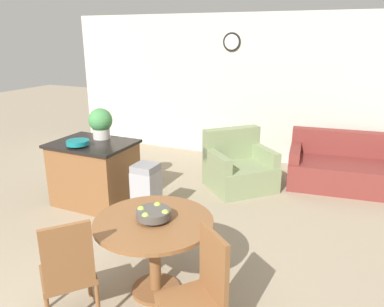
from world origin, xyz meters
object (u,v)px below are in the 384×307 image
at_px(potted_plant, 101,123).
at_px(teal_bowl, 78,143).
at_px(dining_chair_near_right, 200,290).
at_px(fruit_bowl, 153,213).
at_px(couch, 345,168).
at_px(armchair, 239,169).
at_px(dining_table, 154,237).
at_px(trash_bin, 146,192).
at_px(dining_chair_near_left, 68,270).
at_px(kitchen_island, 95,173).

bearing_deg(potted_plant, teal_bowl, -94.93).
xyz_separation_m(dining_chair_near_right, potted_plant, (-2.42, 2.02, 0.61)).
relative_size(dining_chair_near_right, fruit_bowl, 3.16).
height_order(couch, armchair, armchair).
distance_m(dining_table, teal_bowl, 2.17).
xyz_separation_m(trash_bin, couch, (2.28, 2.30, -0.09)).
xyz_separation_m(dining_table, dining_chair_near_right, (0.64, -0.43, -0.06)).
bearing_deg(dining_chair_near_left, fruit_bowl, 6.10).
xyz_separation_m(dining_chair_near_left, kitchen_island, (-1.34, 2.00, -0.07)).
bearing_deg(kitchen_island, trash_bin, -7.88).
xyz_separation_m(dining_chair_near_right, teal_bowl, (-2.46, 1.56, 0.43)).
xyz_separation_m(dining_table, trash_bin, (-0.84, 1.23, -0.20)).
bearing_deg(trash_bin, dining_chair_near_right, -48.30).
bearing_deg(dining_chair_near_right, fruit_bowl, 6.14).
bearing_deg(kitchen_island, dining_chair_near_right, -36.63).
distance_m(dining_table, dining_chair_near_left, 0.78).
xyz_separation_m(fruit_bowl, trash_bin, (-0.84, 1.23, -0.44)).
distance_m(dining_table, dining_chair_near_right, 0.78).
xyz_separation_m(dining_chair_near_right, armchair, (-0.72, 3.18, -0.22)).
distance_m(trash_bin, couch, 3.24).
bearing_deg(dining_chair_near_right, dining_table, 6.05).
relative_size(dining_table, trash_bin, 1.42).
relative_size(dining_chair_near_right, potted_plant, 2.24).
relative_size(teal_bowl, couch, 0.17).
bearing_deg(dining_chair_near_left, potted_plant, 70.95).
bearing_deg(trash_bin, couch, 45.26).
bearing_deg(trash_bin, armchair, 63.37).
xyz_separation_m(potted_plant, trash_bin, (0.94, -0.36, -0.76)).
distance_m(dining_chair_near_left, teal_bowl, 2.29).
distance_m(dining_chair_near_left, kitchen_island, 2.41).
bearing_deg(dining_table, teal_bowl, 148.03).
relative_size(dining_table, teal_bowl, 3.56).
xyz_separation_m(dining_chair_near_left, armchair, (0.35, 3.39, -0.22)).
height_order(dining_chair_near_left, trash_bin, dining_chair_near_left).
height_order(dining_chair_near_right, couch, dining_chair_near_right).
bearing_deg(armchair, couch, -18.89).
height_order(potted_plant, trash_bin, potted_plant).
bearing_deg(dining_chair_near_right, trash_bin, -8.44).
bearing_deg(potted_plant, couch, 31.17).
xyz_separation_m(kitchen_island, armchair, (1.69, 1.39, -0.15)).
xyz_separation_m(dining_table, dining_chair_near_left, (-0.43, -0.64, -0.06)).
relative_size(teal_bowl, potted_plant, 0.70).
relative_size(fruit_bowl, trash_bin, 0.41).
bearing_deg(potted_plant, armchair, 34.46).
relative_size(dining_chair_near_right, couch, 0.53).
distance_m(dining_chair_near_left, trash_bin, 1.92).
bearing_deg(potted_plant, fruit_bowl, -41.85).
bearing_deg(kitchen_island, dining_chair_near_left, -56.30).
distance_m(dining_table, trash_bin, 1.50).
height_order(fruit_bowl, trash_bin, fruit_bowl).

